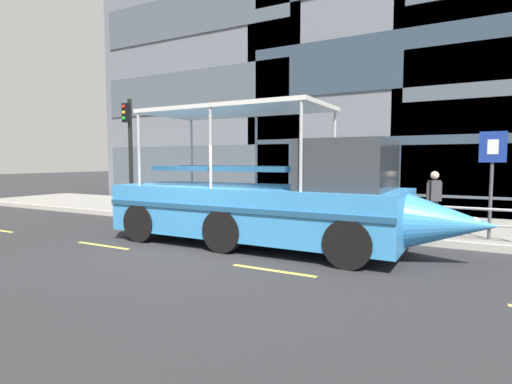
% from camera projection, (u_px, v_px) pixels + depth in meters
% --- Properties ---
extents(ground_plane, '(120.00, 120.00, 0.00)m').
position_uv_depth(ground_plane, '(200.00, 249.00, 9.77)').
color(ground_plane, '#2B2B2D').
extents(sidewalk, '(32.00, 4.80, 0.18)m').
position_uv_depth(sidewalk, '(293.00, 217.00, 14.66)').
color(sidewalk, gray).
rests_on(sidewalk, ground_plane).
extents(curb_edge, '(32.00, 0.18, 0.18)m').
position_uv_depth(curb_edge, '(261.00, 227.00, 12.48)').
color(curb_edge, '#B2ADA3').
rests_on(curb_edge, ground_plane).
extents(lane_centreline, '(25.80, 0.12, 0.01)m').
position_uv_depth(lane_centreline, '(177.00, 256.00, 9.03)').
color(lane_centreline, '#DBD64C').
rests_on(lane_centreline, ground_plane).
extents(office_tower_left, '(11.82, 8.71, 22.22)m').
position_uv_depth(office_tower_left, '(235.00, 5.00, 23.30)').
color(office_tower_left, slate).
rests_on(office_tower_left, ground_plane).
extents(curb_guardrail, '(11.79, 0.09, 0.82)m').
position_uv_depth(curb_guardrail, '(293.00, 207.00, 12.28)').
color(curb_guardrail, '#9EA0A8').
rests_on(curb_guardrail, sidewalk).
extents(traffic_light_pole, '(0.24, 0.46, 4.34)m').
position_uv_depth(traffic_light_pole, '(129.00, 144.00, 15.73)').
color(traffic_light_pole, black).
rests_on(traffic_light_pole, sidewalk).
extents(parking_sign, '(0.60, 0.12, 2.68)m').
position_uv_depth(parking_sign, '(492.00, 166.00, 9.96)').
color(parking_sign, '#4C4F54').
rests_on(parking_sign, sidewalk).
extents(duck_tour_boat, '(9.25, 2.61, 3.48)m').
position_uv_depth(duck_tour_boat, '(273.00, 202.00, 10.01)').
color(duck_tour_boat, '#388CD1').
rests_on(duck_tour_boat, ground_plane).
extents(pedestrian_near_bow, '(0.38, 0.35, 1.67)m').
position_uv_depth(pedestrian_near_bow, '(434.00, 195.00, 11.27)').
color(pedestrian_near_bow, '#1E2338').
rests_on(pedestrian_near_bow, sidewalk).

